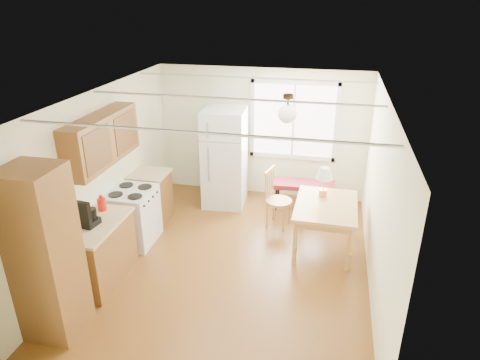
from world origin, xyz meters
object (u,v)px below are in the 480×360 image
(refrigerator, at_px, (225,158))
(bench, at_px, (304,186))
(dining_table, at_px, (326,210))
(chair, at_px, (274,194))

(refrigerator, height_order, bench, refrigerator)
(dining_table, relative_size, chair, 1.23)
(bench, xyz_separation_m, chair, (-0.45, -0.71, 0.12))
(dining_table, bearing_deg, refrigerator, 148.82)
(refrigerator, relative_size, chair, 1.81)
(refrigerator, bearing_deg, bench, -0.02)
(dining_table, distance_m, chair, 1.07)
(refrigerator, relative_size, dining_table, 1.48)
(bench, relative_size, dining_table, 0.93)
(refrigerator, distance_m, chair, 1.25)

